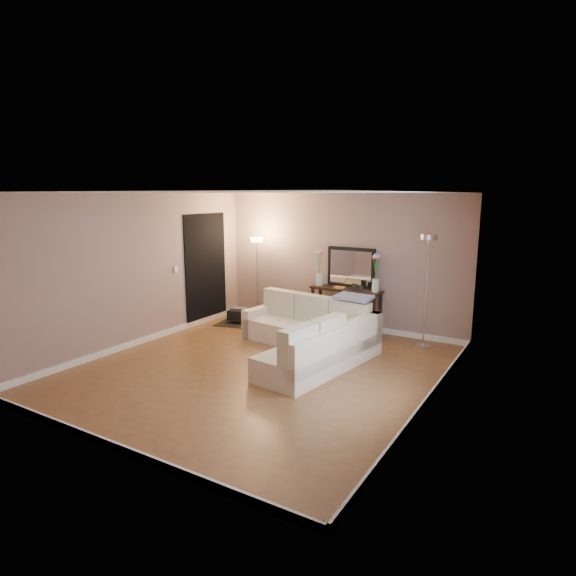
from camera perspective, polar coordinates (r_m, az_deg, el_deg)
The scene contains 23 objects.
floor at distance 7.35m, azimuth -3.26°, elevation -9.52°, with size 5.00×5.50×0.01m, color brown.
ceiling at distance 6.89m, azimuth -3.50°, elevation 11.28°, with size 5.00×5.50×0.01m, color white.
wall_back at distance 9.38m, azimuth 6.20°, elevation 3.16°, with size 5.00×0.02×2.60m, color gray.
wall_front at distance 5.03m, azimuth -21.48°, elevation -4.40°, with size 5.00×0.02×2.60m, color gray.
wall_left at distance 8.65m, azimuth -17.24°, elevation 2.07°, with size 0.02×5.50×2.60m, color gray.
wall_right at distance 5.98m, azimuth 16.90°, elevation -1.74°, with size 0.02×5.50×2.60m, color gray.
baseboard_back at distance 9.61m, azimuth 5.98°, elevation -4.27°, with size 5.00×0.03×0.10m, color white.
baseboard_front at distance 5.49m, azimuth -20.31°, elevation -17.02°, with size 5.00×0.03×0.10m, color white.
baseboard_left at distance 8.91m, azimuth -16.67°, elevation -5.91°, with size 0.03×5.50×0.10m, color white.
baseboard_right at distance 6.37m, azimuth 16.04°, elevation -12.76°, with size 0.03×5.50×0.10m, color white.
doorway at distance 9.86m, azimuth -9.70°, elevation 2.27°, with size 0.02×1.20×2.20m, color black.
switch_plate at distance 9.23m, azimuth -13.16°, elevation 2.18°, with size 0.02×0.08×0.12m, color white.
sectional_sofa at distance 7.87m, azimuth 2.71°, elevation -5.67°, with size 2.50×2.62×0.85m.
throw_blanket at distance 7.97m, azimuth 7.78°, elevation -1.08°, with size 0.61×0.35×0.05m, color slate.
console_table at distance 9.17m, azimuth 6.36°, elevation -2.26°, with size 1.39×0.43×0.85m.
leaning_mirror at distance 9.15m, azimuth 7.47°, elevation 2.42°, with size 0.98×0.09×0.76m.
table_decor at distance 9.02m, azimuth 6.79°, elevation 0.02°, with size 0.58×0.14×0.14m.
flower_vase_left at distance 9.28m, azimuth 3.75°, elevation 2.09°, with size 0.16×0.13×0.73m.
flower_vase_right at distance 8.76m, azimuth 10.36°, elevation 1.40°, with size 0.16×0.13×0.73m.
floor_lamp_lit at distance 9.84m, azimuth -3.68°, elevation 3.02°, with size 0.28×0.28×1.71m.
floor_lamp_unlit at distance 8.33m, azimuth 16.17°, elevation 2.26°, with size 0.29×0.29×1.93m.
charcoal_rug at distance 9.82m, azimuth -4.86°, elevation -4.16°, with size 1.11×0.84×0.01m, color black.
black_bag at distance 9.78m, azimuth -6.15°, elevation -3.20°, with size 0.32×0.22×0.20m, color black.
Camera 1 is at (3.90, -5.67, 2.57)m, focal length 30.00 mm.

